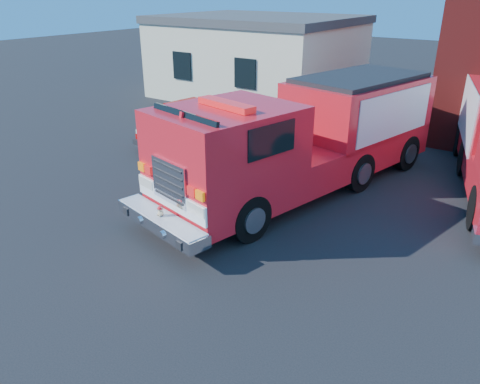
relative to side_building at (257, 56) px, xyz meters
The scene contains 4 objects.
ground 15.96m from the side_building, 55.30° to the right, with size 100.00×100.00×0.00m, color black.
side_building is the anchor object (origin of this frame).
fire_engine 13.58m from the side_building, 49.93° to the right, with size 5.03×10.83×3.22m.
pickup_truck 9.27m from the side_building, 71.14° to the right, with size 2.38×5.16×1.63m.
Camera 1 is at (5.94, -9.48, 5.80)m, focal length 35.00 mm.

